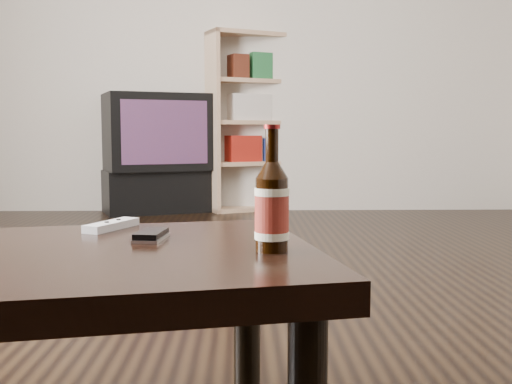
{
  "coord_description": "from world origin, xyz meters",
  "views": [
    {
      "loc": [
        0.09,
        -2.01,
        0.65
      ],
      "look_at": [
        0.12,
        -0.89,
        0.54
      ],
      "focal_mm": 42.0,
      "sensor_mm": 36.0,
      "label": 1
    }
  ],
  "objects_px": {
    "phone": "(151,235)",
    "remote": "(112,225)",
    "bookshelf": "(250,119)",
    "beer_bottle": "(272,207)",
    "tv_stand": "(158,191)",
    "tv": "(158,132)",
    "coffee_table": "(15,283)"
  },
  "relations": [
    {
      "from": "phone",
      "to": "remote",
      "type": "bearing_deg",
      "value": 136.35
    },
    {
      "from": "bookshelf",
      "to": "remote",
      "type": "distance_m",
      "value": 3.75
    },
    {
      "from": "beer_bottle",
      "to": "phone",
      "type": "xyz_separation_m",
      "value": [
        -0.25,
        0.13,
        -0.08
      ]
    },
    {
      "from": "phone",
      "to": "remote",
      "type": "height_order",
      "value": "remote"
    },
    {
      "from": "bookshelf",
      "to": "tv_stand",
      "type": "bearing_deg",
      "value": 169.87
    },
    {
      "from": "tv",
      "to": "bookshelf",
      "type": "relative_size",
      "value": 0.65
    },
    {
      "from": "bookshelf",
      "to": "remote",
      "type": "xyz_separation_m",
      "value": [
        -0.37,
        -3.71,
        -0.33
      ]
    },
    {
      "from": "coffee_table",
      "to": "phone",
      "type": "xyz_separation_m",
      "value": [
        0.23,
        0.15,
        0.06
      ]
    },
    {
      "from": "coffee_table",
      "to": "remote",
      "type": "height_order",
      "value": "remote"
    },
    {
      "from": "bookshelf",
      "to": "beer_bottle",
      "type": "bearing_deg",
      "value": -113.68
    },
    {
      "from": "tv_stand",
      "to": "bookshelf",
      "type": "bearing_deg",
      "value": -7.72
    },
    {
      "from": "tv",
      "to": "beer_bottle",
      "type": "xyz_separation_m",
      "value": [
        0.75,
        -3.8,
        -0.14
      ]
    },
    {
      "from": "tv",
      "to": "remote",
      "type": "height_order",
      "value": "tv"
    },
    {
      "from": "tv_stand",
      "to": "coffee_table",
      "type": "relative_size",
      "value": 0.7
    },
    {
      "from": "beer_bottle",
      "to": "remote",
      "type": "height_order",
      "value": "beer_bottle"
    },
    {
      "from": "bookshelf",
      "to": "remote",
      "type": "height_order",
      "value": "bookshelf"
    },
    {
      "from": "tv_stand",
      "to": "bookshelf",
      "type": "xyz_separation_m",
      "value": [
        0.76,
        0.18,
        0.59
      ]
    },
    {
      "from": "tv",
      "to": "phone",
      "type": "height_order",
      "value": "tv"
    },
    {
      "from": "beer_bottle",
      "to": "phone",
      "type": "bearing_deg",
      "value": 152.21
    },
    {
      "from": "bookshelf",
      "to": "coffee_table",
      "type": "distance_m",
      "value": 4.05
    },
    {
      "from": "tv_stand",
      "to": "beer_bottle",
      "type": "xyz_separation_m",
      "value": [
        0.75,
        -3.8,
        0.34
      ]
    },
    {
      "from": "beer_bottle",
      "to": "remote",
      "type": "relative_size",
      "value": 1.47
    },
    {
      "from": "tv",
      "to": "remote",
      "type": "distance_m",
      "value": 3.56
    },
    {
      "from": "tv",
      "to": "remote",
      "type": "bearing_deg",
      "value": -104.86
    },
    {
      "from": "coffee_table",
      "to": "beer_bottle",
      "type": "distance_m",
      "value": 0.5
    },
    {
      "from": "tv",
      "to": "bookshelf",
      "type": "xyz_separation_m",
      "value": [
        0.76,
        0.18,
        0.11
      ]
    },
    {
      "from": "bookshelf",
      "to": "beer_bottle",
      "type": "xyz_separation_m",
      "value": [
        -0.01,
        -3.98,
        -0.25
      ]
    },
    {
      "from": "bookshelf",
      "to": "phone",
      "type": "bearing_deg",
      "value": -117.38
    },
    {
      "from": "tv_stand",
      "to": "coffee_table",
      "type": "height_order",
      "value": "coffee_table"
    },
    {
      "from": "remote",
      "to": "tv",
      "type": "bearing_deg",
      "value": 121.34
    },
    {
      "from": "bookshelf",
      "to": "remote",
      "type": "bearing_deg",
      "value": -119.25
    },
    {
      "from": "remote",
      "to": "tv_stand",
      "type": "bearing_deg",
      "value": 121.34
    }
  ]
}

